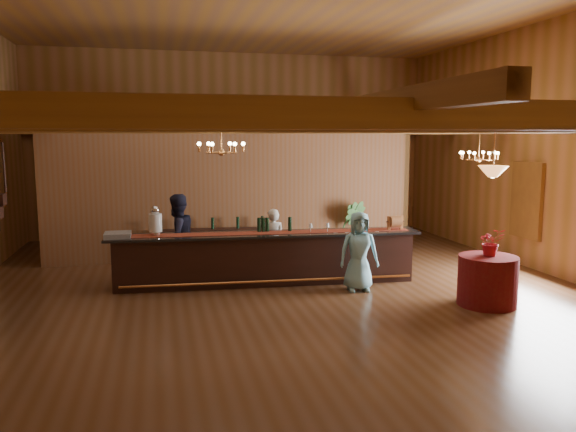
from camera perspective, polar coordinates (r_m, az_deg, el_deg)
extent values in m
plane|color=#4D2D18|center=(10.90, -0.40, -7.91)|extent=(14.00, 14.00, 0.00)
cube|color=#A66E42|center=(17.38, -5.51, 7.21)|extent=(12.00, 0.10, 5.50)
cube|color=#A66E42|center=(3.96, 22.39, 3.85)|extent=(12.00, 0.10, 5.50)
cube|color=#A66E42|center=(13.17, 26.15, 6.16)|extent=(0.10, 14.00, 5.50)
cube|color=brown|center=(5.25, 13.04, 10.05)|extent=(11.90, 0.20, 0.28)
cube|color=brown|center=(7.58, 4.63, 9.55)|extent=(11.90, 0.20, 0.28)
cube|color=brown|center=(9.99, 0.22, 9.22)|extent=(11.90, 0.20, 0.28)
cube|color=brown|center=(12.44, -2.46, 8.98)|extent=(11.90, 0.20, 0.28)
cube|color=brown|center=(14.90, -4.25, 8.82)|extent=(11.90, 0.20, 0.28)
cube|color=brown|center=(17.18, -5.44, 8.70)|extent=(11.90, 0.20, 0.28)
cube|color=brown|center=(10.46, -25.57, 9.15)|extent=(0.18, 13.90, 0.22)
cube|color=brown|center=(10.48, -0.41, 9.93)|extent=(0.18, 13.90, 0.22)
cube|color=brown|center=(12.28, 20.82, 9.14)|extent=(0.18, 13.90, 0.22)
cube|color=brown|center=(14.95, -21.49, 2.14)|extent=(0.20, 0.20, 3.20)
cube|color=brown|center=(16.28, 11.69, 2.97)|extent=(0.20, 0.20, 3.20)
cube|color=brown|center=(13.92, -5.58, 2.05)|extent=(9.00, 0.18, 3.10)
cube|color=white|center=(14.00, 23.12, 1.47)|extent=(0.12, 1.05, 1.75)
cube|color=black|center=(16.25, -1.21, -0.60)|extent=(1.20, 0.60, 1.10)
cube|color=#965B34|center=(15.92, -11.84, -1.14)|extent=(1.00, 0.60, 1.00)
cube|color=black|center=(11.53, -2.22, -4.45)|extent=(6.06, 1.06, 1.01)
cube|color=black|center=(11.43, -2.24, -1.86)|extent=(6.37, 1.22, 0.05)
cube|color=maroon|center=(11.42, -2.24, -1.71)|extent=(5.95, 0.81, 0.01)
cylinder|color=#CC8344|center=(11.23, -1.83, -6.63)|extent=(5.82, 0.45, 0.05)
cylinder|color=silver|center=(11.42, -13.29, -1.75)|extent=(0.18, 0.18, 0.08)
cylinder|color=silver|center=(11.38, -13.32, -0.66)|extent=(0.26, 0.26, 0.36)
sphere|color=silver|center=(11.35, -13.36, 0.59)|extent=(0.18, 0.18, 0.18)
cube|color=gray|center=(11.39, -16.91, -1.85)|extent=(0.50, 0.50, 0.10)
cube|color=#965B34|center=(11.93, 10.21, -0.71)|extent=(0.06, 0.06, 0.30)
cube|color=#965B34|center=(12.04, 11.44, -0.66)|extent=(0.06, 0.06, 0.30)
cylinder|color=#965B34|center=(11.98, 10.83, -0.55)|extent=(0.24, 0.24, 0.24)
cylinder|color=black|center=(11.50, -2.97, -0.92)|extent=(0.07, 0.07, 0.30)
cylinder|color=black|center=(11.51, -2.53, -0.91)|extent=(0.07, 0.07, 0.30)
cylinder|color=black|center=(11.52, -2.13, -0.90)|extent=(0.07, 0.07, 0.30)
cylinder|color=black|center=(11.59, 0.19, -0.84)|extent=(0.07, 0.07, 0.30)
cube|color=black|center=(13.68, -7.62, -2.97)|extent=(2.86, 0.70, 0.79)
cylinder|color=#5C1713|center=(10.70, 19.60, -6.21)|extent=(1.03, 1.03, 0.90)
cylinder|color=#CC8344|center=(9.80, -6.80, 7.80)|extent=(0.02, 0.02, 0.47)
sphere|color=#CC8344|center=(9.81, -6.78, 6.42)|extent=(0.12, 0.12, 0.12)
torus|color=#CC8344|center=(9.80, -6.79, 7.00)|extent=(0.80, 0.80, 0.04)
cylinder|color=#CC8344|center=(12.59, 18.86, 6.98)|extent=(0.02, 0.02, 0.69)
sphere|color=#CC8344|center=(12.60, 18.79, 5.42)|extent=(0.12, 0.12, 0.12)
torus|color=#CC8344|center=(12.60, 18.81, 5.88)|extent=(0.80, 0.80, 0.04)
cylinder|color=#CC8344|center=(10.39, 20.21, 6.47)|extent=(0.02, 0.02, 0.80)
cone|color=orange|center=(10.41, 20.11, 4.27)|extent=(0.52, 0.52, 0.20)
imported|color=silver|center=(12.25, -1.53, -2.62)|extent=(0.60, 0.47, 1.46)
imported|color=black|center=(12.05, -11.19, -2.10)|extent=(1.12, 1.09, 1.81)
imported|color=#77B7CA|center=(11.05, 7.22, -3.59)|extent=(0.82, 0.60, 1.56)
imported|color=#407739|center=(14.42, 6.35, -1.17)|extent=(0.89, 0.78, 1.39)
imported|color=#A2141F|center=(10.60, 19.94, -2.50)|extent=(0.51, 0.46, 0.50)
imported|color=#CC8344|center=(10.71, 19.67, -2.96)|extent=(0.18, 0.18, 0.29)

